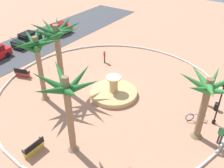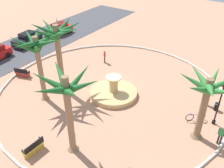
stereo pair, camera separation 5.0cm
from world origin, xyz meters
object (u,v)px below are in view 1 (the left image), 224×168
(lamppost, at_px, (220,99))
(parked_car_third, at_px, (59,29))
(palm_tree_near_fountain, at_px, (207,93))
(person_cyclist_helmet, at_px, (206,96))
(bicycle_red_frame, at_px, (196,117))
(parked_car_second, at_px, (27,39))
(palm_tree_mid_plaza, at_px, (36,49))
(person_pedestrian_stroll, at_px, (104,56))
(bench_east, at_px, (22,74))
(trash_bin, at_px, (217,106))
(bench_west, at_px, (34,148))
(person_cyclist_photo, at_px, (221,134))
(fountain, at_px, (114,92))
(palm_tree_far_side, at_px, (57,39))
(palm_tree_by_curb, at_px, (67,96))

(lamppost, relative_size, parked_car_third, 1.03)
(palm_tree_near_fountain, xyz_separation_m, person_cyclist_helmet, (4.45, 0.72, -3.12))
(parked_car_third, bearing_deg, bicycle_red_frame, -107.81)
(bicycle_red_frame, height_order, parked_car_second, parked_car_second)
(palm_tree_mid_plaza, bearing_deg, person_pedestrian_stroll, -2.26)
(bench_east, bearing_deg, trash_bin, -72.34)
(palm_tree_mid_plaza, xyz_separation_m, bench_west, (-4.93, -4.23, -4.72))
(person_cyclist_photo, relative_size, parked_car_second, 0.40)
(fountain, relative_size, trash_bin, 6.12)
(fountain, bearing_deg, trash_bin, -69.62)
(palm_tree_near_fountain, distance_m, parked_car_third, 25.51)
(parked_car_third, bearing_deg, person_cyclist_helmet, -101.56)
(parked_car_second, bearing_deg, person_cyclist_helmet, -88.91)
(bench_east, relative_size, lamppost, 0.40)
(palm_tree_mid_plaza, bearing_deg, bench_east, 74.40)
(lamppost, distance_m, person_cyclist_helmet, 3.06)
(person_cyclist_helmet, bearing_deg, palm_tree_far_side, 114.14)
(palm_tree_by_curb, xyz_separation_m, bench_west, (-1.77, 2.12, -4.40))
(bench_east, relative_size, trash_bin, 2.30)
(bicycle_red_frame, bearing_deg, parked_car_third, 72.19)
(fountain, distance_m, palm_tree_by_curb, 8.62)
(trash_bin, relative_size, bicycle_red_frame, 0.55)
(person_pedestrian_stroll, bearing_deg, person_cyclist_photo, -111.00)
(trash_bin, relative_size, person_cyclist_photo, 0.44)
(palm_tree_far_side, distance_m, person_cyclist_helmet, 14.11)
(parked_car_second, bearing_deg, palm_tree_near_fountain, -99.31)
(fountain, height_order, lamppost, lamppost)
(palm_tree_mid_plaza, xyz_separation_m, bicycle_red_frame, (4.94, -12.55, -4.69))
(fountain, xyz_separation_m, bench_east, (-2.70, 9.92, 0.05))
(lamppost, distance_m, person_pedestrian_stroll, 14.11)
(palm_tree_near_fountain, relative_size, bench_east, 3.24)
(lamppost, bearing_deg, parked_car_second, 85.99)
(trash_bin, bearing_deg, palm_tree_far_side, 111.19)
(palm_tree_near_fountain, relative_size, bench_west, 3.37)
(bicycle_red_frame, relative_size, parked_car_second, 0.32)
(person_cyclist_helmet, distance_m, parked_car_second, 23.67)
(trash_bin, bearing_deg, palm_tree_mid_plaza, 118.25)
(palm_tree_mid_plaza, bearing_deg, palm_tree_far_side, -6.70)
(palm_tree_by_curb, relative_size, palm_tree_mid_plaza, 1.00)
(bench_east, xyz_separation_m, parked_car_third, (10.91, 5.39, 0.43))
(palm_tree_mid_plaza, distance_m, parked_car_second, 13.94)
(bench_east, height_order, person_cyclist_photo, person_cyclist_photo)
(trash_bin, bearing_deg, bench_east, 107.66)
(bench_west, relative_size, parked_car_second, 0.39)
(palm_tree_near_fountain, height_order, palm_tree_mid_plaza, palm_tree_mid_plaza)
(palm_tree_mid_plaza, bearing_deg, palm_tree_by_curb, -116.46)
(palm_tree_mid_plaza, bearing_deg, fountain, -50.38)
(palm_tree_near_fountain, bearing_deg, person_cyclist_photo, -83.71)
(fountain, distance_m, person_pedestrian_stroll, 6.69)
(fountain, height_order, person_cyclist_helmet, fountain)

